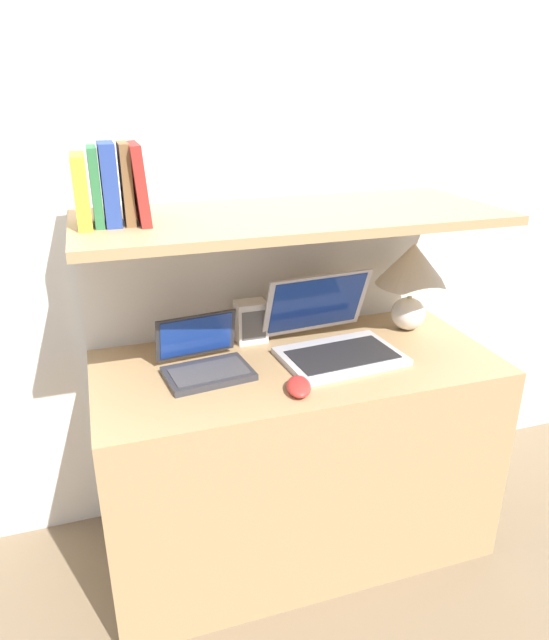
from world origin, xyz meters
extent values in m
plane|color=#7A664C|center=(0.00, 0.00, 0.00)|extent=(12.00, 12.00, 0.00)
cube|color=white|center=(0.00, 0.65, 1.20)|extent=(6.00, 0.05, 2.40)
cube|color=tan|center=(0.00, 0.29, 0.36)|extent=(1.27, 0.59, 0.71)
cube|color=white|center=(0.00, 0.61, 0.57)|extent=(1.27, 0.04, 1.15)
cube|color=tan|center=(0.00, 0.36, 1.16)|extent=(1.27, 0.53, 0.03)
ellipsoid|color=white|center=(0.47, 0.42, 0.77)|extent=(0.12, 0.12, 0.12)
cylinder|color=tan|center=(0.47, 0.42, 0.86)|extent=(0.02, 0.02, 0.05)
cone|color=beige|center=(0.47, 0.42, 0.96)|extent=(0.25, 0.25, 0.15)
cube|color=silver|center=(0.14, 0.27, 0.72)|extent=(0.39, 0.29, 0.02)
cube|color=#232326|center=(0.14, 0.26, 0.74)|extent=(0.34, 0.21, 0.00)
cube|color=silver|center=(0.12, 0.44, 0.85)|extent=(0.38, 0.12, 0.22)
cube|color=navy|center=(0.12, 0.44, 0.85)|extent=(0.34, 0.11, 0.20)
cube|color=#333338|center=(-0.29, 0.28, 0.72)|extent=(0.27, 0.20, 0.02)
cube|color=#47474C|center=(-0.29, 0.27, 0.74)|extent=(0.24, 0.15, 0.00)
cube|color=#333338|center=(-0.30, 0.39, 0.81)|extent=(0.26, 0.07, 0.15)
cube|color=navy|center=(-0.30, 0.38, 0.81)|extent=(0.23, 0.06, 0.13)
ellipsoid|color=red|center=(-0.06, 0.11, 0.73)|extent=(0.10, 0.13, 0.03)
cube|color=white|center=(-0.10, 0.49, 0.79)|extent=(0.10, 0.08, 0.14)
cube|color=#59595B|center=(-0.10, 0.45, 0.79)|extent=(0.08, 0.00, 0.10)
cube|color=gold|center=(-0.59, 0.36, 1.27)|extent=(0.04, 0.17, 0.19)
cube|color=#2D7042|center=(-0.55, 0.36, 1.28)|extent=(0.02, 0.12, 0.20)
cube|color=#284293|center=(-0.51, 0.36, 1.28)|extent=(0.04, 0.13, 0.21)
cube|color=brown|center=(-0.47, 0.36, 1.28)|extent=(0.03, 0.12, 0.21)
cube|color=#A82823|center=(-0.44, 0.36, 1.28)|extent=(0.04, 0.18, 0.21)
camera|label=1|loc=(-0.57, -1.23, 1.52)|focal=32.00mm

